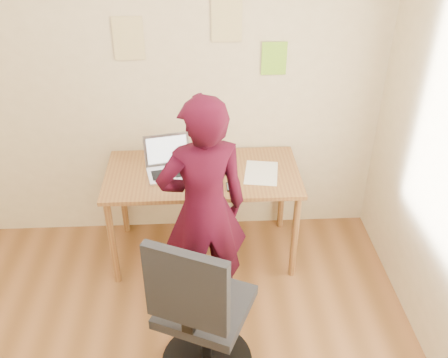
{
  "coord_description": "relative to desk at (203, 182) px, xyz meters",
  "views": [
    {
      "loc": [
        0.37,
        -1.69,
        2.63
      ],
      "look_at": [
        0.51,
        0.95,
        0.95
      ],
      "focal_mm": 40.0,
      "sensor_mm": 36.0,
      "label": 1
    }
  ],
  "objects": [
    {
      "name": "room",
      "position": [
        -0.38,
        -1.38,
        0.7
      ],
      "size": [
        3.58,
        3.58,
        2.78
      ],
      "color": "brown",
      "rests_on": "ground"
    },
    {
      "name": "desk",
      "position": [
        0.0,
        0.0,
        0.0
      ],
      "size": [
        1.4,
        0.7,
        0.74
      ],
      "color": "olive",
      "rests_on": "ground"
    },
    {
      "name": "laptop",
      "position": [
        -0.23,
        0.03,
        0.14
      ],
      "size": [
        0.39,
        0.36,
        0.24
      ],
      "rotation": [
        0.0,
        0.0,
        0.21
      ],
      "color": "#B2B2B9",
      "rests_on": "desk"
    },
    {
      "name": "paper_sheet",
      "position": [
        0.42,
        -0.03,
        0.09
      ],
      "size": [
        0.28,
        0.36,
        0.0
      ],
      "primitive_type": "cube",
      "rotation": [
        0.0,
        0.0,
        -0.17
      ],
      "color": "white",
      "rests_on": "desk"
    },
    {
      "name": "phone",
      "position": [
        0.19,
        -0.21,
        0.09
      ],
      "size": [
        0.06,
        0.11,
        0.01
      ],
      "rotation": [
        0.0,
        0.0,
        0.04
      ],
      "color": "black",
      "rests_on": "desk"
    },
    {
      "name": "wall_note_left",
      "position": [
        -0.48,
        0.36,
        0.96
      ],
      "size": [
        0.21,
        0.0,
        0.3
      ],
      "primitive_type": "cube",
      "color": "#DDC884",
      "rests_on": "room"
    },
    {
      "name": "wall_note_mid",
      "position": [
        0.19,
        0.36,
        1.08
      ],
      "size": [
        0.21,
        0.0,
        0.3
      ],
      "primitive_type": "cube",
      "color": "#DDC884",
      "rests_on": "room"
    },
    {
      "name": "wall_note_right",
      "position": [
        0.53,
        0.36,
        0.8
      ],
      "size": [
        0.18,
        0.0,
        0.24
      ],
      "primitive_type": "cube",
      "color": "#8BD730",
      "rests_on": "room"
    },
    {
      "name": "office_chair",
      "position": [
        -0.03,
        -1.13,
        -0.19
      ],
      "size": [
        0.63,
        0.64,
        1.08
      ],
      "rotation": [
        0.0,
        0.0,
        -0.43
      ],
      "color": "black",
      "rests_on": "ground"
    },
    {
      "name": "person",
      "position": [
        -0.0,
        -0.52,
        0.13
      ],
      "size": [
        0.64,
        0.49,
        1.57
      ],
      "primitive_type": "imported",
      "rotation": [
        0.0,
        0.0,
        3.35
      ],
      "color": "#370718",
      "rests_on": "ground"
    }
  ]
}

